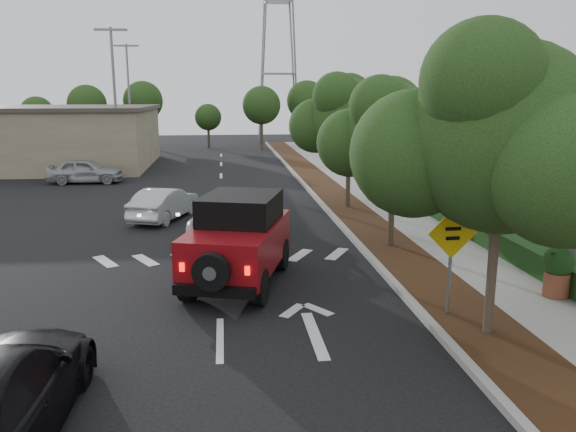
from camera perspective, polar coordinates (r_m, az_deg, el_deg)
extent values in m
plane|color=black|center=(12.06, -6.92, -12.35)|extent=(120.00, 120.00, 0.00)
cube|color=#9E9B93|center=(23.91, 4.24, 0.36)|extent=(0.20, 70.00, 0.15)
cube|color=black|center=(24.12, 6.57, 0.38)|extent=(1.80, 70.00, 0.12)
cube|color=gray|center=(24.62, 10.88, 0.48)|extent=(2.00, 70.00, 0.12)
cube|color=black|center=(25.00, 13.98, 1.31)|extent=(0.80, 70.00, 0.80)
cylinder|color=black|center=(16.72, -6.73, -3.59)|extent=(0.57, 0.97, 0.91)
cylinder|color=black|center=(16.32, -0.71, -3.91)|extent=(0.57, 0.97, 0.91)
cylinder|color=black|center=(14.13, -10.06, -6.71)|extent=(0.57, 0.97, 0.91)
cylinder|color=black|center=(13.64, -2.95, -7.23)|extent=(0.57, 0.97, 0.91)
cube|color=maroon|center=(14.99, -5.08, -2.94)|extent=(3.17, 4.63, 1.14)
cube|color=black|center=(15.10, -4.81, 0.83)|extent=(2.47, 2.76, 0.73)
cube|color=maroon|center=(16.52, -3.64, -1.80)|extent=(2.07, 1.65, 0.94)
cube|color=black|center=(13.13, -7.53, -7.58)|extent=(1.93, 0.75, 0.25)
cylinder|color=black|center=(12.82, -7.81, -5.66)|extent=(0.90, 0.49, 0.87)
cube|color=#FF190C|center=(13.27, -10.73, -5.14)|extent=(0.12, 0.08, 0.21)
cube|color=#FF190C|center=(12.82, -4.16, -5.58)|extent=(0.12, 0.08, 0.21)
imported|color=#A8ACB0|center=(19.94, -5.48, -0.01)|extent=(3.48, 5.94, 1.55)
imported|color=#B5B6BD|center=(23.32, -12.44, 1.24)|extent=(2.68, 4.17, 1.30)
imported|color=#A0A4A7|center=(34.14, -19.89, 4.34)|extent=(4.15, 1.70, 1.41)
cylinder|color=slate|center=(13.13, 16.13, -4.84)|extent=(0.08, 0.08, 2.25)
cube|color=#E0B10B|center=(12.91, 16.38, -1.70)|extent=(1.15, 0.07, 1.15)
cube|color=black|center=(12.86, 16.45, -1.26)|extent=(0.36, 0.03, 0.08)
cube|color=black|center=(12.91, 16.39, -2.18)|extent=(0.32, 0.02, 0.08)
cylinder|color=brown|center=(15.39, 25.60, -6.26)|extent=(0.66, 0.66, 0.61)
sphere|color=black|center=(15.23, 25.80, -4.21)|extent=(0.76, 0.76, 0.76)
imported|color=black|center=(15.21, 25.83, -3.89)|extent=(0.69, 0.62, 0.71)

